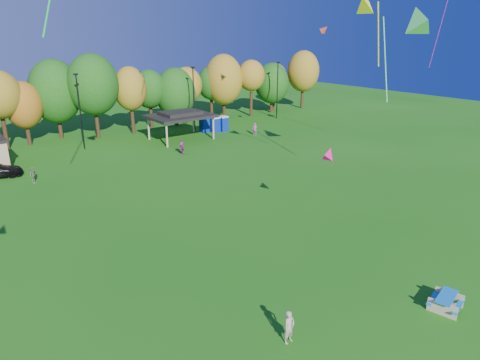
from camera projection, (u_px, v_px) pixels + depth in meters
ground at (313, 317)px, 21.78m from camera, size 160.00×160.00×0.00m
tree_line at (40, 98)px, 53.19m from camera, size 93.57×10.55×11.15m
lamp_posts at (80, 109)px, 51.16m from camera, size 64.50×0.25×9.09m
pavilion at (180, 115)px, 56.42m from camera, size 8.20×6.20×3.77m
porta_potties at (214, 124)px, 61.45m from camera, size 3.75×2.20×2.18m
picnic_table at (446, 301)px, 22.25m from camera, size 2.09×1.86×0.78m
kite_flyer at (289, 327)px, 19.73m from camera, size 0.64×0.45×1.66m
far_person_0 at (182, 148)px, 50.03m from camera, size 0.54×1.54×1.65m
far_person_2 at (255, 129)px, 59.56m from camera, size 0.71×0.73×1.70m
far_person_4 at (33, 175)px, 40.62m from camera, size 0.90×0.96×1.59m
kite_5 at (325, 29)px, 46.51m from camera, size 1.21×1.41×1.20m
kite_6 at (328, 153)px, 29.19m from camera, size 1.47×1.24×1.26m
kite_10 at (365, 4)px, 31.45m from camera, size 3.47×2.03×5.62m
kite_15 at (418, 18)px, 32.97m from camera, size 3.56×4.78×7.96m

